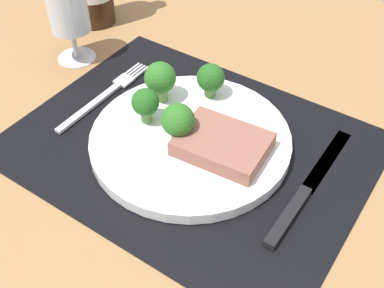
# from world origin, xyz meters

# --- Properties ---
(ground_plane) EXTENTS (1.40, 1.10, 0.03)m
(ground_plane) POSITION_xyz_m (0.00, 0.00, -0.01)
(ground_plane) COLOR #996D42
(placemat) EXTENTS (0.46, 0.36, 0.00)m
(placemat) POSITION_xyz_m (0.00, 0.00, 0.00)
(placemat) COLOR black
(placemat) RESTS_ON ground_plane
(plate) EXTENTS (0.27, 0.27, 0.02)m
(plate) POSITION_xyz_m (0.00, 0.00, 0.01)
(plate) COLOR white
(plate) RESTS_ON placemat
(steak) EXTENTS (0.12, 0.09, 0.02)m
(steak) POSITION_xyz_m (0.05, 0.00, 0.03)
(steak) COLOR #8C5647
(steak) RESTS_ON plate
(broccoli_back_left) EXTENTS (0.04, 0.04, 0.06)m
(broccoli_back_left) POSITION_xyz_m (-0.08, 0.04, 0.05)
(broccoli_back_left) COLOR #6B994C
(broccoli_back_left) RESTS_ON plate
(broccoli_center) EXTENTS (0.04, 0.04, 0.05)m
(broccoli_center) POSITION_xyz_m (-0.07, -0.01, 0.05)
(broccoli_center) COLOR #5B8942
(broccoli_center) RESTS_ON plate
(broccoli_near_steak) EXTENTS (0.04, 0.04, 0.05)m
(broccoli_near_steak) POSITION_xyz_m (-0.02, 0.09, 0.05)
(broccoli_near_steak) COLOR #5B8942
(broccoli_near_steak) RESTS_ON plate
(broccoli_front_edge) EXTENTS (0.04, 0.04, 0.06)m
(broccoli_front_edge) POSITION_xyz_m (-0.01, -0.02, 0.05)
(broccoli_front_edge) COLOR #6B994C
(broccoli_front_edge) RESTS_ON plate
(fork) EXTENTS (0.02, 0.19, 0.01)m
(fork) POSITION_xyz_m (-0.16, 0.01, 0.01)
(fork) COLOR silver
(fork) RESTS_ON placemat
(knife) EXTENTS (0.02, 0.23, 0.01)m
(knife) POSITION_xyz_m (0.16, 0.01, 0.01)
(knife) COLOR black
(knife) RESTS_ON placemat
(wine_glass) EXTENTS (0.06, 0.06, 0.13)m
(wine_glass) POSITION_xyz_m (-0.27, 0.07, 0.08)
(wine_glass) COLOR silver
(wine_glass) RESTS_ON ground_plane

